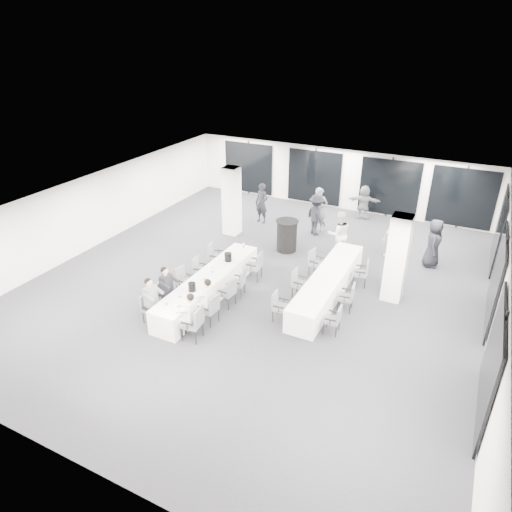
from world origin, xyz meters
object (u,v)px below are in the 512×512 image
at_px(chair_side_left_mid, 298,281).
at_px(standing_guest_c, 316,212).
at_px(standing_guest_e, 434,240).
at_px(standing_guest_f, 364,200).
at_px(chair_side_right_near, 335,318).
at_px(chair_side_right_mid, 348,296).
at_px(chair_main_left_far, 214,255).
at_px(chair_main_right_mid, 229,291).
at_px(chair_side_left_far, 315,261).
at_px(banquet_table_side, 327,285).
at_px(ice_bucket_far, 228,257).
at_px(chair_main_left_second, 165,294).
at_px(chair_side_right_far, 363,271).
at_px(chair_main_left_near, 149,306).
at_px(chair_main_left_fourth, 199,268).
at_px(chair_main_right_fourth, 239,282).
at_px(ice_bucket_near, 192,287).
at_px(standing_guest_g, 262,201).
at_px(chair_main_right_far, 256,264).
at_px(cocktail_table, 287,235).
at_px(standing_guest_h, 398,258).
at_px(chair_main_right_near, 195,322).
at_px(banquet_table_main, 209,286).
at_px(chair_side_left_near, 279,305).
at_px(standing_guest_b, 339,231).
at_px(standing_guest_d, 392,236).
at_px(chair_main_left_mid, 183,279).
at_px(standing_guest_a, 319,207).
at_px(chair_main_right_second, 211,308).

bearing_deg(chair_side_left_mid, standing_guest_c, -167.39).
xyz_separation_m(standing_guest_e, standing_guest_f, (-3.35, 3.35, -0.13)).
distance_m(chair_side_right_near, chair_side_right_mid, 1.30).
height_order(chair_main_left_far, chair_main_right_mid, chair_main_left_far).
bearing_deg(standing_guest_f, chair_side_left_far, 77.94).
relative_size(banquet_table_side, ice_bucket_far, 17.91).
height_order(chair_main_left_second, chair_side_right_far, chair_side_right_far).
height_order(chair_main_left_near, chair_main_left_fourth, chair_main_left_near).
distance_m(chair_side_right_near, standing_guest_f, 8.94).
bearing_deg(chair_main_right_fourth, ice_bucket_near, 142.67).
distance_m(chair_main_left_second, standing_guest_g, 7.52).
bearing_deg(chair_main_right_far, chair_side_right_mid, -103.74).
height_order(cocktail_table, standing_guest_h, standing_guest_h).
xyz_separation_m(chair_main_left_near, chair_side_right_near, (4.97, 1.82, -0.00)).
height_order(chair_main_right_near, standing_guest_c, standing_guest_c).
distance_m(banquet_table_main, chair_main_right_mid, 0.86).
xyz_separation_m(chair_side_right_mid, standing_guest_f, (-1.52, 7.51, 0.36)).
relative_size(chair_main_right_mid, chair_side_right_near, 1.05).
bearing_deg(chair_main_left_second, chair_side_left_near, 104.81).
xyz_separation_m(chair_main_left_fourth, chair_side_left_far, (3.32, 2.17, 0.03)).
bearing_deg(banquet_table_main, chair_main_left_far, 116.17).
relative_size(chair_main_right_fourth, chair_side_right_near, 1.02).
bearing_deg(chair_main_right_near, standing_guest_b, -21.88).
bearing_deg(ice_bucket_far, chair_main_left_far, 148.77).
xyz_separation_m(chair_side_left_far, ice_bucket_far, (-2.45, -1.70, 0.37)).
bearing_deg(standing_guest_f, chair_side_right_near, 89.05).
relative_size(chair_main_right_near, chair_side_left_far, 1.11).
xyz_separation_m(banquet_table_side, standing_guest_d, (1.22, 3.68, 0.48)).
relative_size(chair_side_left_mid, chair_side_right_near, 1.04).
distance_m(chair_main_left_mid, standing_guest_f, 9.57).
height_order(chair_main_left_far, ice_bucket_near, ice_bucket_near).
bearing_deg(standing_guest_h, chair_main_right_near, 116.02).
height_order(chair_main_left_second, standing_guest_a, standing_guest_a).
height_order(standing_guest_d, ice_bucket_near, standing_guest_d).
relative_size(chair_main_right_far, chair_side_right_near, 1.16).
distance_m(chair_main_right_mid, chair_side_right_mid, 3.60).
xyz_separation_m(standing_guest_c, ice_bucket_near, (-1.29, -7.11, -0.09)).
relative_size(standing_guest_e, standing_guest_f, 1.15).
relative_size(chair_side_right_far, standing_guest_a, 0.43).
bearing_deg(standing_guest_h, banquet_table_main, 97.90).
xyz_separation_m(banquet_table_main, chair_main_right_mid, (0.83, -0.20, 0.14)).
relative_size(chair_side_left_near, ice_bucket_far, 3.22).
bearing_deg(chair_side_right_mid, chair_main_right_mid, 105.77).
distance_m(chair_main_left_mid, chair_side_left_near, 3.32).
bearing_deg(chair_side_right_far, chair_main_left_fourth, 102.55).
xyz_separation_m(chair_main_left_mid, chair_side_right_mid, (4.98, 1.41, -0.01)).
bearing_deg(standing_guest_h, chair_side_left_far, 77.24).
bearing_deg(chair_main_right_second, chair_main_right_near, -174.07).
height_order(chair_main_right_fourth, chair_side_right_near, chair_main_right_fourth).
distance_m(chair_main_right_second, ice_bucket_near, 0.89).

